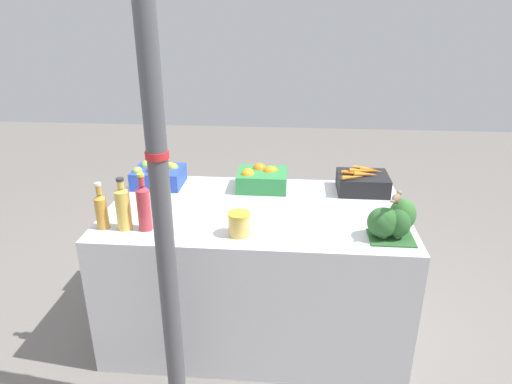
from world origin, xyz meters
name	(u,v)px	position (x,y,z in m)	size (l,w,h in m)	color
ground_plane	(256,324)	(0.00, 0.00, 0.00)	(10.00, 10.00, 0.00)	slate
market_table	(256,269)	(0.00, 0.00, 0.41)	(1.69, 0.96, 0.82)	silver
support_pole	(157,156)	(-0.33, -0.69, 1.34)	(0.09, 0.09, 2.69)	#4C4C51
apple_crate	(158,175)	(-0.65, 0.31, 0.88)	(0.31, 0.26, 0.14)	#2847B7
orange_crate	(262,178)	(0.01, 0.31, 0.88)	(0.31, 0.26, 0.14)	#2D8442
carrot_crate	(362,182)	(0.63, 0.31, 0.88)	(0.31, 0.26, 0.15)	black
broccoli_pile	(392,221)	(0.70, -0.29, 0.91)	(0.24, 0.20, 0.20)	#2D602D
juice_bottle_amber	(101,210)	(-0.77, -0.31, 0.92)	(0.06, 0.06, 0.25)	gold
juice_bottle_golden	(123,207)	(-0.65, -0.31, 0.94)	(0.08, 0.08, 0.28)	gold
juice_bottle_ruby	(144,206)	(-0.55, -0.31, 0.95)	(0.07, 0.07, 0.31)	#B2333D
pickle_jar	(239,224)	(-0.06, -0.33, 0.88)	(0.11, 0.11, 0.12)	#DBBC56
sparrow_bird	(397,198)	(0.70, -0.31, 1.04)	(0.08, 0.12, 0.05)	#4C3D2D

